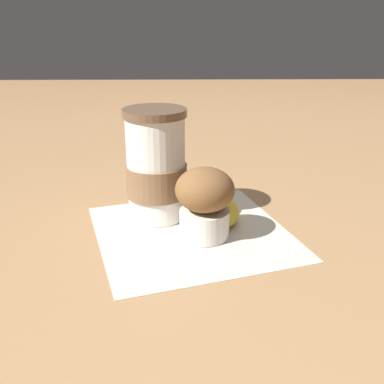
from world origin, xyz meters
TOP-DOWN VIEW (x-y plane):
  - ground_plane at (0.00, 0.00)m, footprint 3.00×3.00m
  - paper_napkin at (0.00, 0.00)m, footprint 0.30×0.30m
  - coffee_cup at (-0.05, 0.05)m, footprint 0.08×0.08m
  - muffin at (0.02, -0.01)m, footprint 0.07×0.07m
  - banana at (0.02, 0.08)m, footprint 0.13×0.16m

SIDE VIEW (x-z plane):
  - ground_plane at x=0.00m, z-range 0.00..0.00m
  - paper_napkin at x=0.00m, z-range 0.00..0.00m
  - banana at x=0.02m, z-range 0.00..0.03m
  - muffin at x=0.02m, z-range 0.00..0.10m
  - coffee_cup at x=-0.05m, z-range 0.00..0.15m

